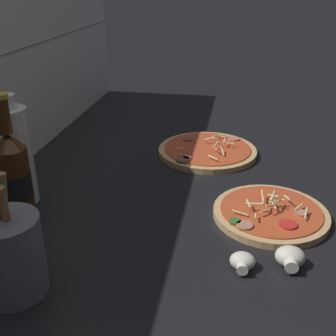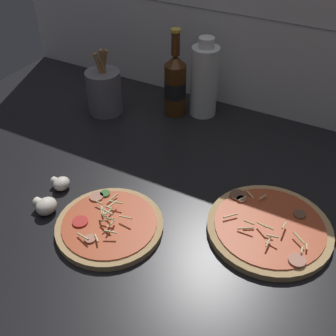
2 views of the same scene
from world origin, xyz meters
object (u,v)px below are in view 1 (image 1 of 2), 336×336
pizza_near (270,213)px  utensil_crock (10,255)px  pizza_far (207,151)px  mushroom_right (242,262)px  beer_bottle (14,177)px  oil_bottle (13,155)px  mushroom_left (290,257)px

pizza_near → utensil_crock: size_ratio=1.15×
pizza_far → mushroom_right: size_ratio=5.91×
pizza_far → mushroom_right: 48.25cm
beer_bottle → mushroom_right: beer_bottle is taller
oil_bottle → mushroom_left: bearing=-103.1°
pizza_near → oil_bottle: bearing=92.7°
pizza_near → beer_bottle: (-9.73, 48.34, 8.56)cm
beer_bottle → mushroom_left: bearing=-96.1°
pizza_near → pizza_far: 33.57cm
pizza_far → oil_bottle: size_ratio=1.13×
pizza_far → mushroom_left: size_ratio=5.02×
pizza_near → mushroom_right: pizza_near is taller
beer_bottle → mushroom_right: size_ratio=5.76×
pizza_near → pizza_far: bearing=27.0°
mushroom_left → utensil_crock: bearing=107.6°
oil_bottle → utensil_crock: (-25.99, -12.83, -4.03)cm
utensil_crock → mushroom_left: bearing=-72.4°
oil_bottle → mushroom_right: (-14.86, -46.95, -9.18)cm
pizza_near → mushroom_left: (-15.14, -2.45, 0.86)cm
pizza_far → pizza_near: bearing=-153.0°
pizza_far → oil_bottle: 50.07cm
mushroom_right → mushroom_left: bearing=-74.4°
pizza_far → utensil_crock: bearing=157.5°
oil_bottle → pizza_far: bearing=-48.8°
oil_bottle → pizza_near: bearing=-87.3°
pizza_far → mushroom_left: (-45.04, -17.71, 0.84)cm
mushroom_right → oil_bottle: bearing=72.4°
beer_bottle → oil_bottle: beer_bottle is taller
pizza_near → mushroom_left: 15.36cm
pizza_far → mushroom_right: pizza_far is taller
beer_bottle → utensil_crock: size_ratio=1.29×
pizza_far → oil_bottle: bearing=131.2°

